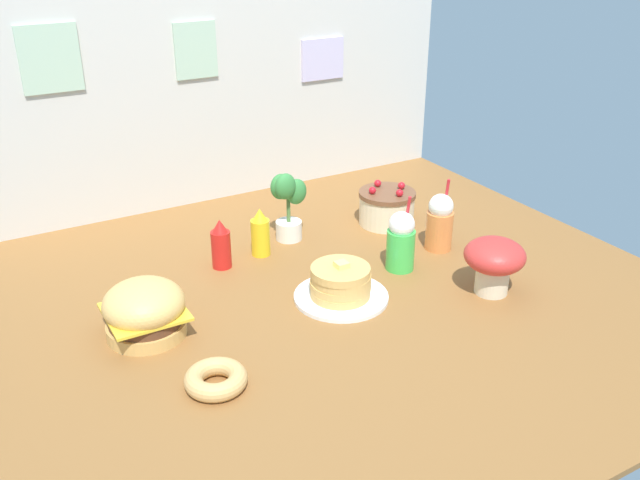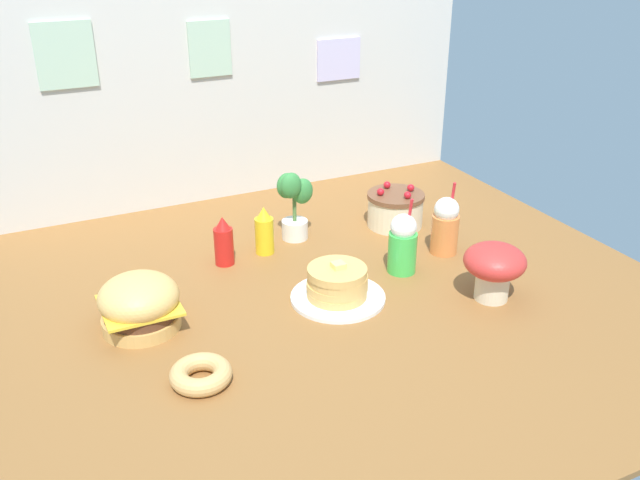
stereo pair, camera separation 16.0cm
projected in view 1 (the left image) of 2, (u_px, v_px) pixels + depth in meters
The scene contains 12 objects.
ground_plane at pixel (322, 302), 2.40m from camera, with size 2.44×2.12×0.02m, color brown.
back_wall at pixel (199, 92), 3.01m from camera, with size 2.44×0.04×0.99m.
burger at pixel (145, 310), 2.17m from camera, with size 0.25×0.25×0.18m.
pancake_stack at pixel (341, 285), 2.38m from camera, with size 0.33×0.33×0.14m.
layer_cake at pixel (387, 207), 2.95m from camera, with size 0.24×0.24×0.17m.
ketchup_bottle at pixel (221, 245), 2.58m from camera, with size 0.07×0.07×0.19m.
mustard_bottle at pixel (260, 233), 2.67m from camera, with size 0.07×0.07×0.19m.
cream_soda_cup at pixel (401, 241), 2.56m from camera, with size 0.11×0.11×0.29m.
orange_float_cup at pixel (440, 222), 2.71m from camera, with size 0.11×0.11×0.29m.
donut_pink_glaze at pixel (216, 379), 1.95m from camera, with size 0.18×0.18×0.05m.
potted_plant at pixel (288, 203), 2.77m from camera, with size 0.14×0.11×0.29m.
mushroom_stool at pixel (494, 260), 2.39m from camera, with size 0.21×0.21×0.20m.
Camera 1 is at (-1.04, -1.80, 1.22)m, focal length 39.19 mm.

